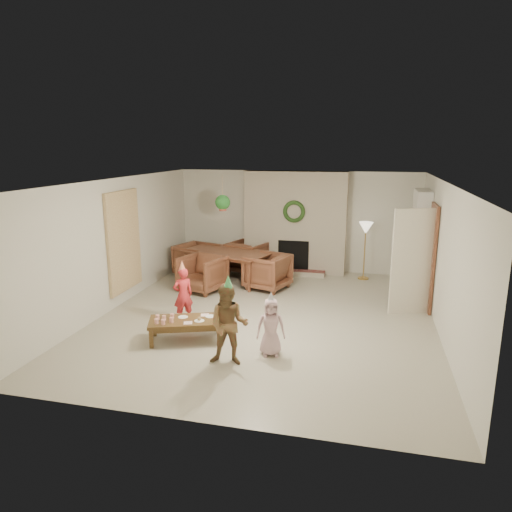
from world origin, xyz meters
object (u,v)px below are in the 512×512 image
(dining_chair_left, at_px, (197,260))
(dining_chair_right, at_px, (267,271))
(dining_table, at_px, (226,266))
(child_red, at_px, (183,295))
(coffee_table_top, at_px, (186,321))
(dining_chair_near, at_px, (202,273))
(dining_chair_far, at_px, (247,257))
(child_pink, at_px, (271,327))
(child_plaid, at_px, (229,325))

(dining_chair_left, height_order, dining_chair_right, same)
(dining_chair_left, xyz_separation_m, dining_chair_right, (1.90, -0.64, 0.00))
(dining_table, xyz_separation_m, child_red, (0.01, -2.64, 0.14))
(dining_table, height_order, dining_chair_right, dining_chair_right)
(coffee_table_top, bearing_deg, child_red, 94.67)
(dining_table, bearing_deg, dining_chair_near, -90.00)
(dining_table, height_order, dining_chair_near, dining_chair_near)
(dining_chair_far, height_order, child_pink, child_pink)
(dining_chair_near, bearing_deg, child_plaid, -45.06)
(dining_chair_far, distance_m, dining_chair_right, 1.43)
(child_red, bearing_deg, dining_chair_right, -156.28)
(dining_table, relative_size, child_red, 2.03)
(dining_chair_far, relative_size, child_pink, 0.97)
(dining_chair_right, distance_m, coffee_table_top, 3.13)
(child_plaid, bearing_deg, child_pink, 34.07)
(dining_chair_near, relative_size, dining_chair_right, 1.00)
(dining_chair_near, height_order, dining_chair_far, same)
(dining_chair_far, bearing_deg, dining_chair_left, 45.00)
(child_pink, bearing_deg, coffee_table_top, 156.23)
(dining_chair_far, height_order, coffee_table_top, dining_chair_far)
(dining_chair_left, bearing_deg, child_plaid, -135.05)
(dining_chair_right, bearing_deg, coffee_table_top, 5.87)
(dining_chair_right, bearing_deg, child_plaid, 22.32)
(dining_chair_far, relative_size, child_plaid, 0.72)
(dining_chair_left, relative_size, dining_chair_right, 1.00)
(coffee_table_top, distance_m, child_plaid, 1.16)
(child_red, bearing_deg, coffee_table_top, 72.95)
(child_plaid, bearing_deg, dining_chair_far, 96.29)
(dining_chair_far, xyz_separation_m, dining_chair_right, (0.77, -1.20, 0.00))
(dining_chair_right, bearing_deg, dining_chair_near, -51.34)
(dining_table, xyz_separation_m, child_pink, (1.81, -3.61, 0.09))
(dining_chair_far, distance_m, coffee_table_top, 4.26)
(dining_chair_near, relative_size, dining_chair_left, 1.00)
(dining_table, bearing_deg, dining_chair_far, 90.00)
(dining_chair_left, bearing_deg, dining_table, -90.00)
(dining_chair_near, xyz_separation_m, dining_chair_left, (-0.56, 1.13, 0.00))
(coffee_table_top, bearing_deg, child_pink, -27.77)
(coffee_table_top, bearing_deg, dining_chair_right, 57.30)
(dining_chair_left, bearing_deg, dining_chair_right, -90.00)
(dining_chair_right, height_order, child_pink, child_pink)
(child_red, height_order, child_plaid, child_plaid)
(dining_table, bearing_deg, child_plaid, -53.61)
(dining_chair_right, bearing_deg, dining_chair_left, -90.00)
(coffee_table_top, bearing_deg, dining_chair_near, 84.30)
(dining_chair_left, distance_m, child_pink, 4.72)
(dining_table, height_order, coffee_table_top, dining_table)
(dining_chair_far, bearing_deg, child_pink, 127.63)
(dining_chair_right, distance_m, child_pink, 3.34)
(dining_table, relative_size, dining_chair_near, 2.34)
(dining_chair_left, height_order, child_pink, child_pink)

